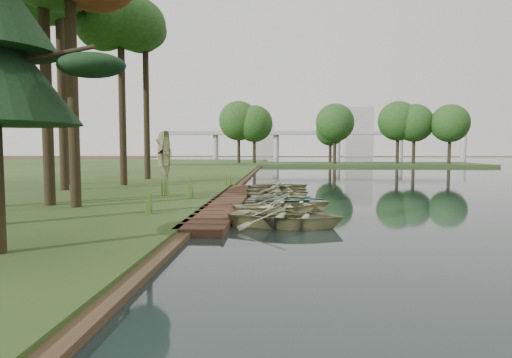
{
  "coord_description": "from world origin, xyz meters",
  "views": [
    {
      "loc": [
        0.84,
        -20.61,
        2.71
      ],
      "look_at": [
        -0.31,
        1.07,
        1.19
      ],
      "focal_mm": 30.0,
      "sensor_mm": 36.0,
      "label": 1
    }
  ],
  "objects_px": {
    "stored_rowboat": "(166,177)",
    "rowboat_0": "(286,215)",
    "boardwalk": "(229,202)",
    "rowboat_1": "(276,212)",
    "rowboat_2": "(276,205)"
  },
  "relations": [
    {
      "from": "boardwalk",
      "to": "rowboat_0",
      "type": "xyz_separation_m",
      "value": [
        2.71,
        -5.98,
        0.31
      ]
    },
    {
      "from": "rowboat_0",
      "to": "rowboat_1",
      "type": "height_order",
      "value": "rowboat_0"
    },
    {
      "from": "rowboat_0",
      "to": "stored_rowboat",
      "type": "distance_m",
      "value": 18.26
    },
    {
      "from": "boardwalk",
      "to": "rowboat_0",
      "type": "bearing_deg",
      "value": -65.66
    },
    {
      "from": "stored_rowboat",
      "to": "rowboat_2",
      "type": "bearing_deg",
      "value": -145.34
    },
    {
      "from": "boardwalk",
      "to": "rowboat_1",
      "type": "xyz_separation_m",
      "value": [
        2.34,
        -4.74,
        0.22
      ]
    },
    {
      "from": "rowboat_1",
      "to": "rowboat_2",
      "type": "xyz_separation_m",
      "value": [
        0.01,
        1.51,
        0.05
      ]
    },
    {
      "from": "rowboat_1",
      "to": "rowboat_2",
      "type": "distance_m",
      "value": 1.51
    },
    {
      "from": "rowboat_1",
      "to": "stored_rowboat",
      "type": "distance_m",
      "value": 16.99
    },
    {
      "from": "rowboat_1",
      "to": "rowboat_0",
      "type": "bearing_deg",
      "value": -143.0
    },
    {
      "from": "stored_rowboat",
      "to": "rowboat_0",
      "type": "bearing_deg",
      "value": -148.88
    },
    {
      "from": "boardwalk",
      "to": "stored_rowboat",
      "type": "xyz_separation_m",
      "value": [
        -5.8,
        10.17,
        0.54
      ]
    },
    {
      "from": "rowboat_0",
      "to": "rowboat_2",
      "type": "height_order",
      "value": "rowboat_0"
    },
    {
      "from": "boardwalk",
      "to": "rowboat_1",
      "type": "height_order",
      "value": "rowboat_1"
    },
    {
      "from": "rowboat_1",
      "to": "stored_rowboat",
      "type": "relative_size",
      "value": 0.82
    }
  ]
}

